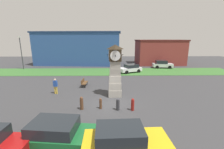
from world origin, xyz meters
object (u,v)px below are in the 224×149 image
at_px(car_near_tower, 59,134).
at_px(pedestrian_near_bench, 55,85).
at_px(bollard_near_tower, 82,103).
at_px(bollard_mid_row, 101,103).
at_px(bollard_far_row, 118,104).
at_px(car_far_lot, 162,64).
at_px(street_lamp_near_road, 21,51).
at_px(bollard_end_row, 133,104).
at_px(car_by_building, 124,141).
at_px(bench, 84,82).
at_px(clock_tower, 115,72).
at_px(car_end_of_row, 130,68).

height_order(car_near_tower, pedestrian_near_bench, pedestrian_near_bench).
height_order(bollard_near_tower, bollard_mid_row, bollard_near_tower).
bearing_deg(bollard_mid_row, bollard_far_row, -11.46).
bearing_deg(car_far_lot, street_lamp_near_road, -178.18).
xyz_separation_m(bollard_near_tower, car_near_tower, (-0.42, -4.49, 0.22)).
bearing_deg(pedestrian_near_bench, bollard_far_row, -31.16).
distance_m(bollard_end_row, car_by_building, 5.07).
relative_size(bollard_near_tower, bench, 0.70).
bearing_deg(bench, bollard_end_row, -52.20).
bearing_deg(car_far_lot, bollard_mid_row, -122.56).
distance_m(clock_tower, bench, 5.34).
bearing_deg(bench, street_lamp_near_road, 141.30).
distance_m(clock_tower, bollard_end_row, 4.17).
bearing_deg(bollard_near_tower, car_far_lot, 54.17).
xyz_separation_m(bollard_end_row, car_end_of_row, (1.78, 14.33, 0.19)).
distance_m(bollard_near_tower, bollard_mid_row, 1.59).
height_order(bollard_mid_row, street_lamp_near_road, street_lamp_near_road).
bearing_deg(car_end_of_row, car_far_lot, 29.37).
bearing_deg(pedestrian_near_bench, bollard_mid_row, -35.77).
relative_size(bollard_mid_row, street_lamp_near_road, 0.15).
bearing_deg(car_far_lot, car_end_of_row, -150.63).
distance_m(car_far_lot, street_lamp_near_road, 27.50).
bearing_deg(car_near_tower, car_end_of_row, 70.83).
relative_size(car_far_lot, pedestrian_near_bench, 2.40).
bearing_deg(pedestrian_near_bench, bollard_end_row, -27.45).
xyz_separation_m(bollard_far_row, car_end_of_row, (3.00, 14.25, 0.21)).
height_order(car_by_building, street_lamp_near_road, street_lamp_near_road).
relative_size(bollard_mid_row, pedestrian_near_bench, 0.56).
relative_size(bollard_end_row, pedestrian_near_bench, 0.63).
distance_m(bollard_mid_row, car_by_building, 5.51).
bearing_deg(car_end_of_row, car_near_tower, -109.17).
relative_size(bollard_near_tower, bollard_end_row, 1.07).
relative_size(bollard_near_tower, car_near_tower, 0.25).
bearing_deg(car_by_building, clock_tower, 91.14).
bearing_deg(car_far_lot, clock_tower, -124.15).
distance_m(bollard_near_tower, pedestrian_near_bench, 5.12).
distance_m(bollard_mid_row, street_lamp_near_road, 23.51).
height_order(bollard_near_tower, car_by_building, car_by_building).
height_order(bollard_end_row, car_by_building, car_by_building).
xyz_separation_m(clock_tower, bench, (-3.75, 3.19, -2.05)).
distance_m(bollard_near_tower, car_by_building, 6.02).
xyz_separation_m(car_far_lot, car_end_of_row, (-6.97, -3.92, -0.05)).
xyz_separation_m(bollard_mid_row, pedestrian_near_bench, (-5.04, 3.63, 0.49)).
distance_m(pedestrian_near_bench, street_lamp_near_road, 17.44).
height_order(bollard_near_tower, pedestrian_near_bench, pedestrian_near_bench).
relative_size(clock_tower, bollard_mid_row, 5.61).
relative_size(car_by_building, car_far_lot, 1.08).
bearing_deg(car_by_building, car_end_of_row, 81.26).
height_order(bollard_mid_row, car_by_building, car_by_building).
xyz_separation_m(car_end_of_row, street_lamp_near_road, (-20.37, 3.05, 2.89)).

